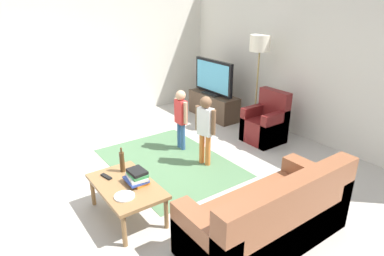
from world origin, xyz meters
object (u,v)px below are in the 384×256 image
at_px(couch, 271,220).
at_px(plate, 124,196).
at_px(armchair, 266,125).
at_px(coffee_table, 126,188).
at_px(child_near_tv, 181,114).
at_px(tv, 213,78).
at_px(tv_remote, 106,177).
at_px(tv_stand, 213,106).
at_px(floor_lamp, 260,49).
at_px(child_center, 205,124).
at_px(bottle, 122,162).
at_px(book_stack, 137,177).

height_order(couch, plate, couch).
xyz_separation_m(armchair, coffee_table, (0.57, -2.93, 0.07)).
bearing_deg(child_near_tv, tv, 122.90).
bearing_deg(tv_remote, tv_stand, 107.42).
height_order(floor_lamp, tv_remote, floor_lamp).
xyz_separation_m(couch, child_near_tv, (-2.45, 0.54, 0.32)).
bearing_deg(child_center, tv_remote, -82.39).
height_order(tv, coffee_table, tv).
bearing_deg(plate, bottle, 157.08).
bearing_deg(child_center, tv_stand, 137.47).
xyz_separation_m(child_center, plate, (0.72, -1.64, -0.22)).
bearing_deg(plate, armchair, 104.44).
bearing_deg(child_near_tv, tv_stand, 122.52).
height_order(child_near_tv, child_center, child_center).
relative_size(tv_stand, child_near_tv, 1.18).
height_order(couch, child_near_tv, child_near_tv).
height_order(book_stack, bottle, bottle).
distance_m(floor_lamp, tv_remote, 3.51).
bearing_deg(coffee_table, plate, -28.58).
xyz_separation_m(child_center, book_stack, (0.54, -1.40, -0.15)).
distance_m(tv_remote, plate, 0.50).
relative_size(tv, armchair, 1.22).
xyz_separation_m(child_near_tv, tv_remote, (0.89, -1.65, -0.18)).
bearing_deg(tv_remote, couch, 22.45).
bearing_deg(tv_remote, floor_lamp, 90.25).
bearing_deg(child_near_tv, bottle, -58.82).
relative_size(floor_lamp, child_center, 1.65).
bearing_deg(tv, armchair, -0.70).
height_order(child_near_tv, plate, child_near_tv).
xyz_separation_m(tv_stand, bottle, (1.78, -2.87, 0.31)).
relative_size(bottle, plate, 1.43).
bearing_deg(book_stack, child_center, 111.27).
height_order(tv, tv_remote, tv).
xyz_separation_m(tv_stand, plate, (2.31, -3.09, 0.18)).
bearing_deg(child_near_tv, coffee_table, -52.72).
xyz_separation_m(armchair, bottle, (0.27, -2.83, 0.25)).
xyz_separation_m(bottle, tv_remote, (0.02, -0.22, -0.12)).
height_order(coffee_table, bottle, bottle).
height_order(coffee_table, tv_remote, tv_remote).
bearing_deg(child_center, coffee_table, -71.80).
xyz_separation_m(child_near_tv, plate, (1.39, -1.65, -0.18)).
bearing_deg(couch, tv_remote, -144.70).
distance_m(coffee_table, bottle, 0.36).
bearing_deg(tv_remote, child_near_tv, 105.36).
relative_size(child_center, plate, 4.90).
xyz_separation_m(child_near_tv, book_stack, (1.21, -1.41, -0.11)).
height_order(bottle, plate, bottle).
height_order(tv_stand, tv, tv).
height_order(armchair, book_stack, armchair).
bearing_deg(couch, bottle, -150.72).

